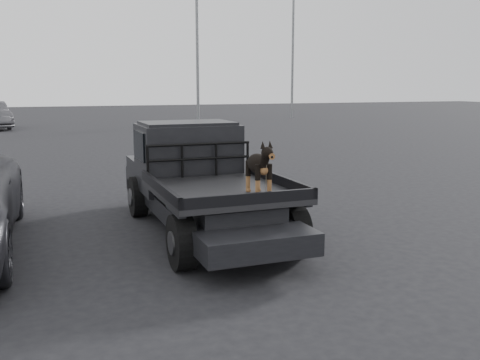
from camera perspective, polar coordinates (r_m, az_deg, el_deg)
name	(u,v)px	position (r m, az deg, el deg)	size (l,w,h in m)	color
ground	(238,266)	(7.42, -0.16, -9.18)	(120.00, 120.00, 0.00)	black
flatbed_ute	(203,205)	(9.01, -3.93, -2.69)	(2.00, 5.40, 0.92)	black
ute_cab	(187,146)	(9.76, -5.64, 3.63)	(1.72, 1.30, 0.88)	black
headache_rack	(199,160)	(9.07, -4.36, 2.11)	(1.80, 0.08, 0.55)	black
dog	(259,168)	(7.58, 1.99, 1.29)	(0.32, 0.60, 0.74)	black
floodlight_far	(294,8)	(41.75, 5.73, 17.83)	(1.08, 0.28, 15.02)	slate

